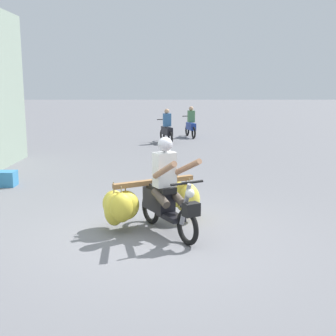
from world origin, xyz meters
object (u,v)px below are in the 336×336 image
object	(u,v)px
motorbike_main_loaded	(156,199)
motorbike_distant_ahead_right	(191,125)
motorbike_distant_ahead_left	(167,129)
produce_crate	(4,179)

from	to	relation	value
motorbike_main_loaded	motorbike_distant_ahead_right	bearing A→B (deg)	84.44
motorbike_main_loaded	motorbike_distant_ahead_right	distance (m)	12.89
motorbike_distant_ahead_left	produce_crate	world-z (taller)	motorbike_distant_ahead_left
motorbike_distant_ahead_left	produce_crate	xyz separation A→B (m)	(-3.86, -7.81, -0.39)
motorbike_distant_ahead_left	produce_crate	size ratio (longest dim) A/B	2.80
motorbike_distant_ahead_right	produce_crate	xyz separation A→B (m)	(-4.95, -9.74, -0.39)
motorbike_distant_ahead_left	motorbike_distant_ahead_right	distance (m)	2.21
motorbike_main_loaded	motorbike_distant_ahead_right	xyz separation A→B (m)	(1.25, 12.83, 0.07)
motorbike_distant_ahead_right	produce_crate	bearing A→B (deg)	-116.95
motorbike_distant_ahead_left	produce_crate	bearing A→B (deg)	-116.34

